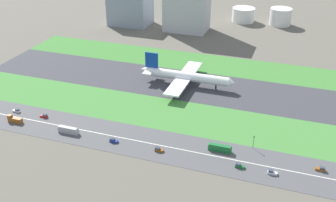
{
  "coord_description": "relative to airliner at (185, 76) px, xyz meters",
  "views": [
    {
      "loc": [
        68.52,
        -232.26,
        115.19
      ],
      "look_at": [
        0.48,
        -36.5,
        6.0
      ],
      "focal_mm": 42.87,
      "sensor_mm": 36.0,
      "label": 1
    }
  ],
  "objects": [
    {
      "name": "car_6",
      "position": [
        -14.4,
        -78.0,
        -5.31
      ],
      "size": [
        4.4,
        1.8,
        2.0
      ],
      "rotation": [
        0.0,
        0.0,
        3.14
      ],
      "color": "navy",
      "rests_on": "highway"
    },
    {
      "name": "fuel_tank_west",
      "position": [
        11.67,
        159.0,
        0.47
      ],
      "size": [
        21.94,
        21.94,
        13.41
      ],
      "primitive_type": "cylinder",
      "color": "silver",
      "rests_on": "ground_plane"
    },
    {
      "name": "grass_median_north",
      "position": [
        0.49,
        41.0,
        -6.18
      ],
      "size": [
        280.0,
        36.0,
        0.1
      ],
      "primitive_type": "cube",
      "color": "#3D7A33",
      "rests_on": "ground_plane"
    },
    {
      "name": "hangar_building",
      "position": [
        -33.17,
        114.0,
        20.93
      ],
      "size": [
        38.21,
        27.28,
        54.32
      ],
      "primitive_type": "cube",
      "color": "#B2B2B7",
      "rests_on": "ground_plane"
    },
    {
      "name": "truck_0",
      "position": [
        -75.39,
        -78.0,
        -4.56
      ],
      "size": [
        8.4,
        2.5,
        4.0
      ],
      "rotation": [
        0.0,
        0.0,
        3.14
      ],
      "color": "brown",
      "rests_on": "highway"
    },
    {
      "name": "car_1",
      "position": [
        65.76,
        -78.0,
        -5.31
      ],
      "size": [
        4.4,
        1.8,
        2.0
      ],
      "rotation": [
        0.0,
        0.0,
        3.14
      ],
      "color": "silver",
      "rests_on": "highway"
    },
    {
      "name": "bus_1",
      "position": [
        -40.99,
        -78.0,
        -4.41
      ],
      "size": [
        11.6,
        2.5,
        3.5
      ],
      "rotation": [
        0.0,
        0.0,
        3.14
      ],
      "color": "#99999E",
      "rests_on": "highway"
    },
    {
      "name": "highway_centerline",
      "position": [
        0.49,
        -73.0,
        -6.13
      ],
      "size": [
        266.0,
        0.5,
        0.01
      ],
      "primitive_type": "cube",
      "color": "silver",
      "rests_on": "highway"
    },
    {
      "name": "car_5",
      "position": [
        -63.14,
        -68.0,
        -5.31
      ],
      "size": [
        4.4,
        1.8,
        2.0
      ],
      "color": "#B2191E",
      "rests_on": "highway"
    },
    {
      "name": "airliner",
      "position": [
        0.0,
        0.0,
        0.0
      ],
      "size": [
        65.0,
        56.0,
        19.7
      ],
      "color": "white",
      "rests_on": "runway"
    },
    {
      "name": "car_0",
      "position": [
        10.48,
        -78.0,
        -5.31
      ],
      "size": [
        4.4,
        1.8,
        2.0
      ],
      "rotation": [
        0.0,
        0.0,
        3.14
      ],
      "color": "brown",
      "rests_on": "highway"
    },
    {
      "name": "bus_0",
      "position": [
        39.18,
        -68.0,
        -4.41
      ],
      "size": [
        11.6,
        2.5,
        3.5
      ],
      "color": "#19662D",
      "rests_on": "highway"
    },
    {
      "name": "fuel_tank_centre",
      "position": [
        47.03,
        159.0,
        1.77
      ],
      "size": [
        20.23,
        20.23,
        16.01
      ],
      "primitive_type": "cylinder",
      "color": "silver",
      "rests_on": "ground_plane"
    },
    {
      "name": "highway",
      "position": [
        0.49,
        -73.0,
        -6.18
      ],
      "size": [
        280.0,
        28.0,
        0.1
      ],
      "primitive_type": "cube",
      "color": "#4C4C4F",
      "rests_on": "ground_plane"
    },
    {
      "name": "runway",
      "position": [
        0.49,
        -0.0,
        -6.18
      ],
      "size": [
        280.0,
        46.0,
        0.1
      ],
      "primitive_type": "cube",
      "color": "#38383D",
      "rests_on": "ground_plane"
    },
    {
      "name": "car_3",
      "position": [
        -82.01,
        -68.0,
        -5.31
      ],
      "size": [
        4.4,
        1.8,
        2.0
      ],
      "color": "silver",
      "rests_on": "highway"
    },
    {
      "name": "car_2",
      "position": [
        86.86,
        -68.0,
        -5.31
      ],
      "size": [
        4.4,
        1.8,
        2.0
      ],
      "color": "brown",
      "rests_on": "highway"
    },
    {
      "name": "traffic_light",
      "position": [
        54.41,
        -60.01,
        -1.94
      ],
      "size": [
        0.36,
        0.5,
        7.2
      ],
      "color": "#4C4C51",
      "rests_on": "highway"
    },
    {
      "name": "ground_plane",
      "position": [
        0.49,
        -0.0,
        -6.23
      ],
      "size": [
        800.0,
        800.0,
        0.0
      ],
      "primitive_type": "plane",
      "color": "#5B564C"
    },
    {
      "name": "grass_median_south",
      "position": [
        0.49,
        -41.0,
        -6.18
      ],
      "size": [
        280.0,
        36.0,
        0.1
      ],
      "primitive_type": "cube",
      "color": "#427F38",
      "rests_on": "ground_plane"
    },
    {
      "name": "terminal_building",
      "position": [
        -89.51,
        114.0,
        8.63
      ],
      "size": [
        37.77,
        27.73,
        29.72
      ],
      "primitive_type": "cube",
      "color": "gray",
      "rests_on": "ground_plane"
    },
    {
      "name": "car_4",
      "position": [
        50.75,
        -78.0,
        -5.31
      ],
      "size": [
        4.4,
        1.8,
        2.0
      ],
      "rotation": [
        0.0,
        0.0,
        3.14
      ],
      "color": "#19662D",
      "rests_on": "highway"
    }
  ]
}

